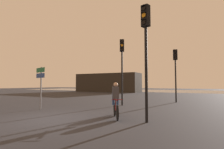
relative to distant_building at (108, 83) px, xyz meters
The scene contains 8 objects.
ground_plane 28.04m from the distant_building, 66.08° to the right, with size 120.00×120.00×0.00m, color #28282D.
water_strip 15.23m from the distant_building, 41.40° to the left, with size 80.00×16.00×0.01m, color slate.
distant_building is the anchor object (origin of this frame).
traffic_light_near_right 28.65m from the distant_building, 57.63° to the right, with size 0.38×0.40×4.82m.
traffic_light_center 22.95m from the distant_building, 58.15° to the right, with size 0.39×0.41×4.85m.
traffic_light_far_right 21.72m from the distant_building, 45.24° to the right, with size 0.39×0.41×4.52m.
direction_sign_post 25.12m from the distant_building, 70.26° to the right, with size 1.06×0.34×2.60m.
cyclist 27.64m from the distant_building, 60.02° to the right, with size 0.97×1.45×1.62m.
Camera 1 is at (6.05, -5.53, 1.54)m, focal length 28.00 mm.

